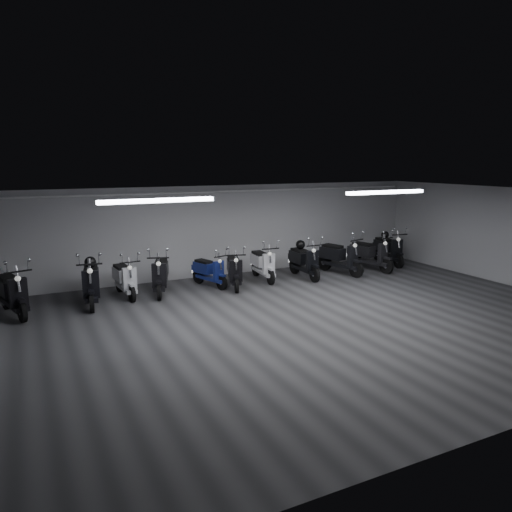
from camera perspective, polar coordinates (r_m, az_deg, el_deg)
name	(u,v)px	position (r m, az deg, el deg)	size (l,w,h in m)	color
floor	(305,321)	(10.99, 5.83, -7.70)	(14.00, 10.00, 0.01)	#333235
ceiling	(308,196)	(10.43, 6.14, 7.07)	(14.00, 10.00, 0.01)	gray
back_wall	(221,231)	(15.03, -4.16, 2.99)	(14.00, 0.01, 2.80)	#AAAAAD
fluor_strip_left	(157,201)	(10.16, -11.58, 6.43)	(2.40, 0.18, 0.08)	white
fluor_strip_right	(386,192)	(13.02, 15.09, 7.29)	(2.40, 0.18, 0.08)	white
conduit	(221,191)	(14.83, -4.11, 7.62)	(0.05, 0.05, 13.60)	white
scooter_0	(12,286)	(12.47, -26.90, -3.14)	(0.64, 1.93, 1.44)	black
scooter_1	(91,277)	(12.62, -18.91, -2.33)	(0.65, 1.94, 1.45)	black
scooter_2	(125,273)	(13.11, -15.26, -1.96)	(0.58, 1.74, 1.29)	silver
scooter_3	(160,269)	(13.19, -11.23, -1.51)	(0.62, 1.85, 1.38)	black
scooter_4	(210,266)	(13.77, -5.51, -1.22)	(0.53, 1.59, 1.18)	navy
scooter_5	(234,265)	(13.61, -2.58, -1.08)	(0.58, 1.74, 1.30)	black
scooter_6	(263,259)	(14.43, 0.84, -0.33)	(0.59, 1.76, 1.31)	white
scooter_7	(304,256)	(14.79, 5.74, 0.01)	(0.61, 1.84, 1.37)	black
scooter_8	(340,252)	(15.44, 9.93, 0.53)	(0.65, 1.95, 1.45)	black
scooter_9	(370,249)	(16.15, 13.37, 0.79)	(0.63, 1.90, 1.41)	black
scooter_10	(389,244)	(17.21, 15.42, 1.32)	(0.63, 1.89, 1.41)	black
helmet_0	(300,245)	(14.95, 5.27, 1.35)	(0.29, 0.29, 0.29)	black
helmet_1	(90,262)	(12.81, -18.99, -0.68)	(0.29, 0.29, 0.29)	black
helmet_2	(385,235)	(17.38, 15.00, 2.44)	(0.27, 0.27, 0.27)	black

